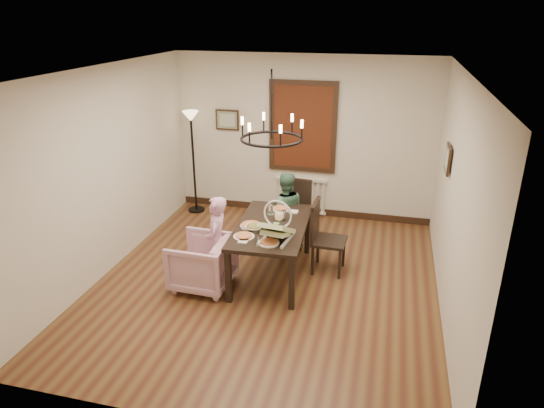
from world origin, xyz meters
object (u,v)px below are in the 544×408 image
at_px(baby_bouncer, 277,227).
at_px(drinking_glass, 280,216).
at_px(chair_far, 293,213).
at_px(armchair, 202,263).
at_px(floor_lamp, 194,164).
at_px(dining_table, 272,231).
at_px(chair_right, 329,237).
at_px(seated_man, 285,217).
at_px(elderly_woman, 217,249).

height_order(baby_bouncer, drinking_glass, baby_bouncer).
distance_m(chair_far, armchair, 1.78).
distance_m(armchair, baby_bouncer, 1.16).
distance_m(armchair, floor_lamp, 2.72).
height_order(dining_table, floor_lamp, floor_lamp).
xyz_separation_m(chair_right, armchair, (-1.57, -0.82, -0.17)).
bearing_deg(armchair, drinking_glass, 128.62).
xyz_separation_m(chair_right, seated_man, (-0.76, 0.56, -0.02)).
bearing_deg(drinking_glass, elderly_woman, -142.37).
xyz_separation_m(armchair, drinking_glass, (0.90, 0.67, 0.48)).
relative_size(elderly_woman, drinking_glass, 7.95).
distance_m(dining_table, elderly_woman, 0.77).
bearing_deg(chair_right, armchair, 119.91).
relative_size(elderly_woman, seated_man, 1.03).
relative_size(drinking_glass, floor_lamp, 0.07).
height_order(chair_far, chair_right, chair_right).
distance_m(chair_right, armchair, 1.78).
bearing_deg(baby_bouncer, elderly_woman, -174.57).
height_order(armchair, seated_man, seated_man).
bearing_deg(drinking_glass, chair_far, 89.47).
relative_size(dining_table, seated_man, 1.67).
bearing_deg(dining_table, floor_lamp, 131.79).
xyz_separation_m(dining_table, elderly_woman, (-0.65, -0.38, -0.17)).
distance_m(chair_right, floor_lamp, 3.14).
distance_m(chair_right, baby_bouncer, 1.03).
relative_size(dining_table, chair_right, 1.62).
bearing_deg(drinking_glass, armchair, -143.26).
distance_m(chair_far, floor_lamp, 2.23).
height_order(elderly_woman, seated_man, elderly_woman).
xyz_separation_m(chair_far, drinking_glass, (-0.01, -0.85, 0.32)).
xyz_separation_m(armchair, floor_lamp, (-1.09, 2.43, 0.55)).
bearing_deg(chair_far, seated_man, -115.85).
bearing_deg(elderly_woman, floor_lamp, -160.00).
distance_m(baby_bouncer, floor_lamp, 3.14).
xyz_separation_m(elderly_woman, drinking_glass, (0.72, 0.56, 0.32)).
distance_m(seated_man, floor_lamp, 2.21).
relative_size(elderly_woman, floor_lamp, 0.57).
height_order(elderly_woman, baby_bouncer, baby_bouncer).
distance_m(chair_right, drinking_glass, 0.76).
bearing_deg(chair_far, elderly_woman, -109.58).
relative_size(chair_right, floor_lamp, 0.58).
xyz_separation_m(seated_man, drinking_glass, (0.09, -0.71, 0.33)).
distance_m(dining_table, seated_man, 0.90).
bearing_deg(elderly_woman, drinking_glass, 118.90).
bearing_deg(armchair, chair_far, 151.14).
bearing_deg(armchair, chair_right, 119.52).
bearing_deg(seated_man, dining_table, 73.86).
height_order(chair_right, seated_man, chair_right).
xyz_separation_m(chair_far, baby_bouncer, (0.09, -1.44, 0.43)).
xyz_separation_m(chair_far, floor_lamp, (-2.00, 0.91, 0.38)).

